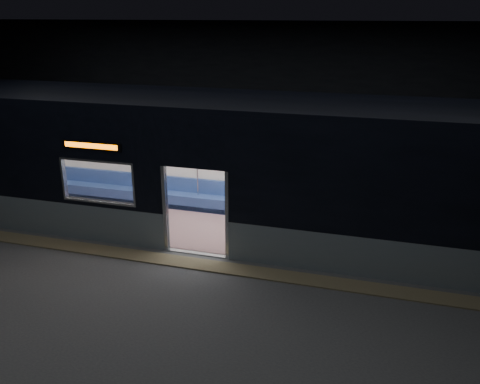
% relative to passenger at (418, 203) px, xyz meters
% --- Properties ---
extents(station_floor, '(24.00, 14.00, 0.01)m').
position_rel_passenger_xyz_m(station_floor, '(-4.80, -3.55, -0.85)').
color(station_floor, '#47494C').
rests_on(station_floor, ground).
extents(station_envelope, '(24.00, 14.00, 5.00)m').
position_rel_passenger_xyz_m(station_envelope, '(-4.80, -3.55, 2.81)').
color(station_envelope, black).
rests_on(station_envelope, station_floor).
extents(tactile_strip, '(22.80, 0.50, 0.03)m').
position_rel_passenger_xyz_m(tactile_strip, '(-4.80, -3.00, -0.83)').
color(tactile_strip, '#8C7F59').
rests_on(tactile_strip, station_floor).
extents(metro_car, '(18.00, 3.04, 3.35)m').
position_rel_passenger_xyz_m(metro_car, '(-4.80, -1.00, 1.00)').
color(metro_car, gray).
rests_on(metro_car, station_floor).
extents(passenger, '(0.45, 0.77, 1.49)m').
position_rel_passenger_xyz_m(passenger, '(0.00, 0.00, 0.00)').
color(passenger, black).
rests_on(passenger, metro_car).
extents(handbag, '(0.33, 0.29, 0.15)m').
position_rel_passenger_xyz_m(handbag, '(0.04, -0.26, -0.15)').
color(handbag, black).
rests_on(handbag, passenger).
extents(transit_map, '(0.98, 0.03, 0.64)m').
position_rel_passenger_xyz_m(transit_map, '(-0.57, 0.31, 0.62)').
color(transit_map, white).
rests_on(transit_map, metro_car).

